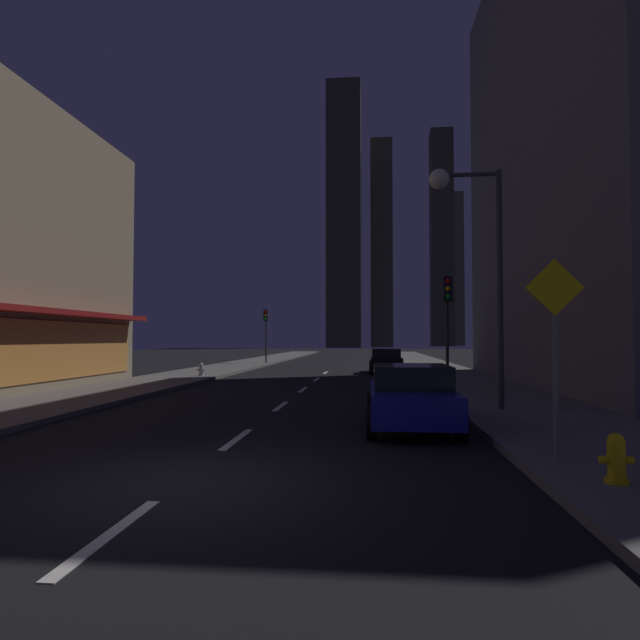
{
  "coord_description": "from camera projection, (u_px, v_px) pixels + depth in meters",
  "views": [
    {
      "loc": [
        2.7,
        -7.29,
        2.04
      ],
      "look_at": [
        0.0,
        20.68,
        3.04
      ],
      "focal_mm": 29.5,
      "sensor_mm": 36.0,
      "label": 1
    }
  ],
  "objects": [
    {
      "name": "sidewalk_left",
      "position": [
        243.0,
        364.0,
        39.95
      ],
      "size": [
        4.0,
        76.0,
        0.15
      ],
      "primitive_type": "cube",
      "color": "#605E59",
      "rests_on": "ground"
    },
    {
      "name": "traffic_light_near_right",
      "position": [
        447.0,
        307.0,
        19.18
      ],
      "size": [
        0.32,
        0.48,
        4.2
      ],
      "color": "#2D2D2D",
      "rests_on": "sidewalk_right"
    },
    {
      "name": "car_parked_far",
      "position": [
        386.0,
        361.0,
        31.16
      ],
      "size": [
        1.98,
        4.24,
        1.45
      ],
      "color": "black",
      "rests_on": "ground"
    },
    {
      "name": "skyscraper_distant_tall",
      "position": [
        344.0,
        216.0,
        122.16
      ],
      "size": [
        7.85,
        8.65,
        61.26
      ],
      "primitive_type": "cube",
      "color": "#3D3A2E",
      "rests_on": "ground"
    },
    {
      "name": "car_parked_near",
      "position": [
        411.0,
        396.0,
        11.86
      ],
      "size": [
        1.98,
        4.24,
        1.45
      ],
      "color": "navy",
      "rests_on": "ground"
    },
    {
      "name": "fire_hydrant_yellow_near",
      "position": [
        616.0,
        460.0,
        6.87
      ],
      "size": [
        0.42,
        0.3,
        0.65
      ],
      "color": "yellow",
      "rests_on": "sidewalk_right"
    },
    {
      "name": "pedestrian_crossing_sign",
      "position": [
        555.0,
        340.0,
        8.29
      ],
      "size": [
        0.91,
        0.08,
        3.15
      ],
      "color": "slate",
      "rests_on": "sidewalk_right"
    },
    {
      "name": "lane_marking_center",
      "position": [
        293.0,
        397.0,
        18.38
      ],
      "size": [
        0.16,
        28.2,
        0.01
      ],
      "color": "silver",
      "rests_on": "ground"
    },
    {
      "name": "ground_plane",
      "position": [
        335.0,
        367.0,
        39.27
      ],
      "size": [
        78.0,
        136.0,
        0.1
      ],
      "primitive_type": "cube",
      "color": "black"
    },
    {
      "name": "fire_hydrant_far_left",
      "position": [
        201.0,
        370.0,
        26.71
      ],
      "size": [
        0.42,
        0.3,
        0.65
      ],
      "color": "#B2B2B2",
      "rests_on": "sidewalk_left"
    },
    {
      "name": "skyscraper_distant_slender",
      "position": [
        451.0,
        270.0,
        153.02
      ],
      "size": [
        6.1,
        7.51,
        44.21
      ],
      "primitive_type": "cube",
      "color": "brown",
      "rests_on": "ground"
    },
    {
      "name": "skyscraper_distant_mid",
      "position": [
        381.0,
        244.0,
        127.59
      ],
      "size": [
        5.23,
        6.36,
        50.21
      ],
      "primitive_type": "cube",
      "color": "#423F31",
      "rests_on": "ground"
    },
    {
      "name": "street_lamp_right",
      "position": [
        468.0,
        228.0,
        14.38
      ],
      "size": [
        1.96,
        0.56,
        6.58
      ],
      "color": "#38383D",
      "rests_on": "sidewalk_right"
    },
    {
      "name": "traffic_light_far_left",
      "position": [
        266.0,
        324.0,
        41.23
      ],
      "size": [
        0.32,
        0.48,
        4.2
      ],
      "color": "#2D2D2D",
      "rests_on": "sidewalk_left"
    },
    {
      "name": "skyscraper_distant_short",
      "position": [
        442.0,
        238.0,
        142.28
      ],
      "size": [
        5.97,
        5.63,
        58.74
      ],
      "primitive_type": "cube",
      "color": "#3C392D",
      "rests_on": "ground"
    },
    {
      "name": "sidewalk_right",
      "position": [
        429.0,
        365.0,
        38.6
      ],
      "size": [
        4.0,
        76.0,
        0.15
      ],
      "primitive_type": "cube",
      "color": "#605E59",
      "rests_on": "ground"
    }
  ]
}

